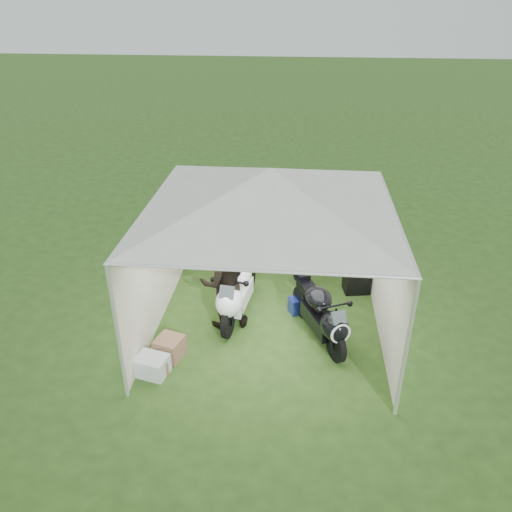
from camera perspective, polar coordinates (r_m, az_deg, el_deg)
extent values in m
plane|color=#274117|center=(9.27, 1.37, -7.84)|extent=(80.00, 80.00, 0.00)
cylinder|color=silver|center=(7.40, -15.52, -8.65)|extent=(0.06, 0.06, 2.30)
cylinder|color=silver|center=(7.14, 16.76, -10.42)|extent=(0.06, 0.06, 2.30)
cylinder|color=silver|center=(10.70, -8.54, 4.20)|extent=(0.06, 0.06, 2.30)
cylinder|color=silver|center=(10.52, 13.20, 3.30)|extent=(0.06, 0.06, 2.30)
cube|color=beige|center=(10.42, 2.24, 3.82)|extent=(4.00, 0.02, 2.30)
cube|color=beige|center=(8.98, -11.38, -1.05)|extent=(0.02, 4.00, 2.30)
cube|color=beige|center=(8.76, 14.63, -2.24)|extent=(0.02, 4.00, 2.30)
pyramid|color=silver|center=(8.00, 1.59, 7.65)|extent=(5.66, 5.66, 0.70)
cube|color=#99A5B7|center=(10.34, -6.94, 7.63)|extent=(0.22, 0.02, 0.28)
cube|color=#99A5B7|center=(10.27, -5.01, 7.60)|extent=(0.22, 0.02, 0.28)
cube|color=#99A5B7|center=(10.22, -3.06, 7.55)|extent=(0.22, 0.01, 0.28)
cube|color=#99A5B7|center=(10.18, -1.09, 7.49)|extent=(0.22, 0.01, 0.28)
cube|color=#99A5B7|center=(10.45, -6.84, 6.10)|extent=(0.22, 0.02, 0.28)
cube|color=#99A5B7|center=(10.38, -4.94, 6.05)|extent=(0.22, 0.01, 0.28)
cube|color=#99A5B7|center=(10.33, -3.02, 5.99)|extent=(0.22, 0.02, 0.28)
cube|color=#99A5B7|center=(10.29, -1.08, 5.93)|extent=(0.22, 0.01, 0.28)
cylinder|color=#D8590C|center=(10.08, 3.46, 7.84)|extent=(3.20, 0.02, 0.02)
cylinder|color=black|center=(8.84, -3.21, -7.41)|extent=(0.19, 0.64, 0.63)
cylinder|color=black|center=(10.02, -0.89, -2.63)|extent=(0.24, 0.64, 0.63)
cube|color=white|center=(9.34, -2.06, -4.61)|extent=(0.49, 1.03, 0.31)
ellipsoid|color=white|center=(8.73, -3.07, -5.23)|extent=(0.55, 0.69, 0.52)
ellipsoid|color=white|center=(9.20, -1.94, -2.08)|extent=(0.54, 0.70, 0.37)
cube|color=black|center=(9.58, -1.29, -1.16)|extent=(0.36, 0.66, 0.15)
cube|color=white|center=(9.84, -0.80, 0.23)|extent=(0.27, 0.34, 0.19)
cube|color=black|center=(9.58, -1.43, -2.39)|extent=(0.18, 0.59, 0.10)
cube|color=#3F474C|center=(8.49, -3.35, -4.16)|extent=(0.27, 0.18, 0.22)
cylinder|color=black|center=(8.43, 9.11, -10.02)|extent=(0.33, 0.58, 0.59)
cylinder|color=black|center=(9.42, 5.34, -5.17)|extent=(0.37, 0.60, 0.59)
cube|color=black|center=(8.83, 7.28, -7.23)|extent=(0.68, 0.98, 0.29)
ellipsoid|color=black|center=(8.31, 8.97, -7.93)|extent=(0.64, 0.72, 0.49)
ellipsoid|color=black|center=(8.68, 7.16, -4.78)|extent=(0.64, 0.73, 0.34)
cube|color=black|center=(9.01, 6.08, -3.81)|extent=(0.47, 0.64, 0.14)
cube|color=black|center=(9.22, 5.29, -2.39)|extent=(0.32, 0.36, 0.18)
cube|color=maroon|center=(9.02, 6.28, -5.01)|extent=(0.31, 0.53, 0.10)
cube|color=#3F474C|center=(8.08, 9.48, -6.94)|extent=(0.27, 0.23, 0.21)
cylinder|color=white|center=(8.16, 9.65, -8.77)|extent=(0.33, 0.16, 0.35)
cube|color=#2A3CC0|center=(9.57, 5.07, -5.56)|extent=(0.48, 0.40, 0.31)
imported|color=black|center=(8.83, -3.70, -3.06)|extent=(1.02, 0.89, 1.77)
imported|color=slate|center=(9.87, 5.43, 0.68)|extent=(0.51, 0.71, 1.82)
cube|color=black|center=(10.31, 11.41, -2.75)|extent=(0.55, 0.47, 0.49)
cube|color=silver|center=(8.31, -11.80, -12.15)|extent=(0.57, 0.49, 0.33)
cube|color=brown|center=(8.57, -9.84, -10.27)|extent=(0.52, 0.52, 0.37)
cube|color=silver|center=(8.56, -11.21, -11.20)|extent=(0.32, 0.28, 0.20)
cube|color=brown|center=(8.35, -11.28, -12.20)|extent=(0.42, 0.34, 0.25)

